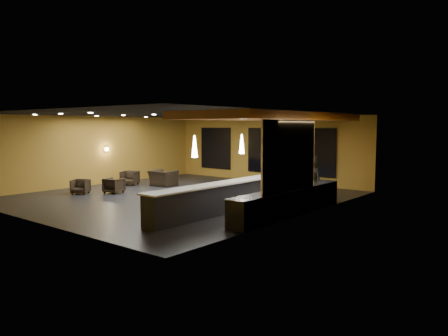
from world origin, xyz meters
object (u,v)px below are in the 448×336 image
Objects in this scene: staff_c at (312,178)px; bar_stool_1 at (175,201)px; bar_stool_3 at (217,194)px; bar_stool_4 at (237,190)px; bar_stool_5 at (251,186)px; staff_b at (314,182)px; staff_a at (281,182)px; pendant_1 at (242,144)px; prep_counter at (289,202)px; bar_counter at (233,196)px; armchair_c at (130,178)px; pendant_0 at (195,147)px; bar_stool_6 at (269,185)px; bar_stool_2 at (195,198)px; pendant_2 at (279,142)px; armchair_b at (114,185)px; bar_stool_0 at (148,206)px; column at (298,155)px; armchair_d at (163,178)px; armchair_a at (80,187)px.

staff_c reaches higher than bar_stool_1.
bar_stool_3 is at bearing 89.18° from bar_stool_1.
bar_stool_5 is at bearing 95.99° from bar_stool_4.
staff_c is at bearing 161.41° from staff_b.
pendant_1 is at bearing -107.97° from staff_a.
prep_counter is 2.77m from pendant_1.
staff_c reaches higher than bar_counter.
armchair_c is 0.93× the size of bar_stool_5.
pendant_1 is 0.41× the size of staff_a.
bar_stool_3 is (-1.33, -2.30, -0.33)m from staff_a.
pendant_1 is at bearing 90.00° from pendant_0.
bar_stool_1 is at bearing -90.45° from bar_stool_6.
pendant_0 reaches higher than bar_stool_2.
pendant_2 reaches higher than bar_stool_6.
bar_stool_4 is at bearing 102.68° from pendant_0.
pendant_0 is 0.82× the size of bar_stool_5.
armchair_b is 0.89× the size of bar_stool_0.
column reaches higher than armchair_b.
armchair_d is at bearing -164.59° from column.
staff_a is (-1.44, 1.82, 0.41)m from prep_counter.
bar_counter reaches higher than bar_stool_5.
staff_c is (1.28, 5.46, -1.42)m from pendant_0.
armchair_a is 0.89× the size of bar_stool_4.
armchair_b is (-7.14, -2.59, -0.50)m from staff_a.
bar_counter is at bearing -58.55° from bar_stool_4.
bar_stool_2 is at bearing -89.22° from bar_stool_5.
pendant_1 is at bearing 90.00° from bar_counter.
bar_stool_4 is (-2.71, 0.66, 0.08)m from prep_counter.
staff_b is 2.00× the size of bar_stool_2.
pendant_2 is at bearing 90.00° from pendant_1.
prep_counter is at bearing -31.85° from bar_stool_5.
staff_b is (1.38, -1.16, -0.99)m from column.
bar_stool_4 is at bearing -31.92° from armchair_c.
armchair_d is (-8.03, -0.68, -0.37)m from staff_b.
bar_counter is 3.72m from staff_b.
bar_stool_1 is 1.04× the size of bar_stool_4.
pendant_1 reaches higher than bar_stool_1.
staff_a is (0.56, -2.28, -0.91)m from column.
pendant_0 is at bearing -98.27° from staff_a.
bar_stool_6 is (-2.76, 2.98, 0.03)m from prep_counter.
staff_a reaches higher than staff_b.
bar_stool_0 is at bearing -50.93° from armchair_a.
pendant_0 is 9.29m from armchair_c.
bar_counter is 9.90× the size of bar_stool_3.
armchair_d is at bearing 43.15° from armchair_a.
prep_counter is 7.87× the size of bar_stool_2.
pendant_1 is 0.88× the size of bar_stool_4.
pendant_1 and pendant_2 have the same top height.
bar_stool_1 is at bearing -107.92° from staff_a.
pendant_2 is 6.94m from armchair_d.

